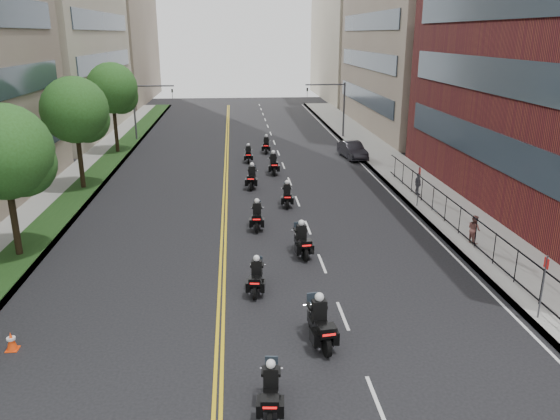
% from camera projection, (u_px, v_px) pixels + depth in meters
% --- Properties ---
extents(ground, '(160.00, 160.00, 0.00)m').
position_uv_depth(ground, '(268.00, 405.00, 15.83)').
color(ground, black).
rests_on(ground, ground).
extents(sidewalk_right, '(4.00, 90.00, 0.15)m').
position_uv_depth(sidewalk_right, '(407.00, 178.00, 40.47)').
color(sidewalk_right, gray).
rests_on(sidewalk_right, ground).
extents(sidewalk_left, '(4.00, 90.00, 0.15)m').
position_uv_depth(sidewalk_left, '(76.00, 185.00, 38.53)').
color(sidewalk_left, gray).
rests_on(sidewalk_left, ground).
extents(grass_strip, '(2.00, 90.00, 0.04)m').
position_uv_depth(grass_strip, '(87.00, 183.00, 38.56)').
color(grass_strip, '#173513').
rests_on(grass_strip, sidewalk_left).
extents(building_right_far, '(15.00, 28.00, 26.00)m').
position_uv_depth(building_right_far, '(370.00, 16.00, 87.49)').
color(building_right_far, '#ABA28A').
rests_on(building_right_far, ground).
extents(building_left_far, '(16.00, 28.00, 26.00)m').
position_uv_depth(building_left_far, '(92.00, 15.00, 83.97)').
color(building_left_far, '#816F5E').
rests_on(building_left_far, ground).
extents(iron_fence, '(0.05, 28.00, 1.50)m').
position_uv_depth(iron_fence, '(467.00, 226.00, 27.81)').
color(iron_fence, black).
rests_on(iron_fence, sidewalk_right).
extents(street_trees, '(4.40, 38.40, 7.98)m').
position_uv_depth(street_trees, '(52.00, 128.00, 30.98)').
color(street_trees, black).
rests_on(street_trees, ground).
extents(traffic_signal_right, '(4.09, 0.20, 5.60)m').
position_uv_depth(traffic_signal_right, '(335.00, 102.00, 55.27)').
color(traffic_signal_right, '#3F3F44').
rests_on(traffic_signal_right, ground).
extents(traffic_signal_left, '(4.09, 0.20, 5.60)m').
position_uv_depth(traffic_signal_left, '(144.00, 104.00, 53.72)').
color(traffic_signal_left, '#3F3F44').
rests_on(traffic_signal_left, ground).
extents(motorcycle_0, '(0.60, 2.18, 1.61)m').
position_uv_depth(motorcycle_0, '(271.00, 392.00, 15.37)').
color(motorcycle_0, black).
rests_on(motorcycle_0, ground).
extents(motorcycle_1, '(0.76, 2.53, 1.87)m').
position_uv_depth(motorcycle_1, '(320.00, 324.00, 18.75)').
color(motorcycle_1, black).
rests_on(motorcycle_1, ground).
extents(motorcycle_2, '(0.65, 2.16, 1.60)m').
position_uv_depth(motorcycle_2, '(256.00, 278.00, 22.57)').
color(motorcycle_2, black).
rests_on(motorcycle_2, ground).
extents(motorcycle_3, '(0.67, 2.40, 1.77)m').
position_uv_depth(motorcycle_3, '(302.00, 242.00, 26.31)').
color(motorcycle_3, black).
rests_on(motorcycle_3, ground).
extents(motorcycle_4, '(0.59, 2.30, 1.70)m').
position_uv_depth(motorcycle_4, '(257.00, 217.00, 29.96)').
color(motorcycle_4, black).
rests_on(motorcycle_4, ground).
extents(motorcycle_5, '(0.55, 2.21, 1.63)m').
position_uv_depth(motorcycle_5, '(287.00, 196.00, 33.95)').
color(motorcycle_5, black).
rests_on(motorcycle_5, ground).
extents(motorcycle_6, '(0.70, 2.42, 1.79)m').
position_uv_depth(motorcycle_6, '(252.00, 178.00, 37.90)').
color(motorcycle_6, black).
rests_on(motorcycle_6, ground).
extents(motorcycle_7, '(0.56, 2.43, 1.80)m').
position_uv_depth(motorcycle_7, '(273.00, 165.00, 41.74)').
color(motorcycle_7, black).
rests_on(motorcycle_7, ground).
extents(motorcycle_8, '(0.49, 2.12, 1.57)m').
position_uv_depth(motorcycle_8, '(248.00, 155.00, 45.57)').
color(motorcycle_8, black).
rests_on(motorcycle_8, ground).
extents(motorcycle_9, '(0.61, 2.25, 1.66)m').
position_uv_depth(motorcycle_9, '(266.00, 146.00, 49.12)').
color(motorcycle_9, black).
rests_on(motorcycle_9, ground).
extents(parked_sedan, '(2.00, 4.44, 1.41)m').
position_uv_depth(parked_sedan, '(352.00, 150.00, 47.00)').
color(parked_sedan, black).
rests_on(parked_sedan, ground).
extents(pedestrian_b, '(0.68, 0.80, 1.45)m').
position_uv_depth(pedestrian_b, '(474.00, 229.00, 27.51)').
color(pedestrian_b, brown).
rests_on(pedestrian_b, sidewalk_right).
extents(pedestrian_c, '(0.42, 0.89, 1.47)m').
position_uv_depth(pedestrian_c, '(418.00, 184.00, 35.75)').
color(pedestrian_c, '#42424A').
rests_on(pedestrian_c, sidewalk_right).
extents(traffic_cone, '(0.40, 0.40, 0.67)m').
position_uv_depth(traffic_cone, '(11.00, 341.00, 18.50)').
color(traffic_cone, '#FD410D').
rests_on(traffic_cone, ground).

